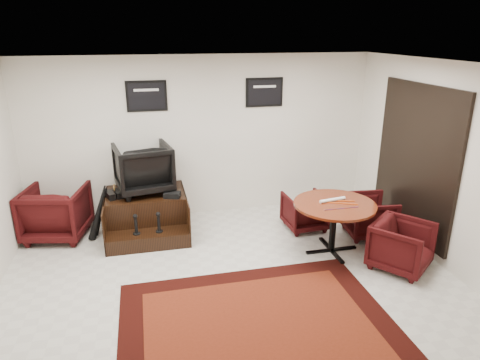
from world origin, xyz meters
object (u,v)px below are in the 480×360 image
at_px(shine_chair, 143,166).
at_px(armchair_side, 56,210).
at_px(shine_podium, 147,214).
at_px(table_chair_corner, 402,244).
at_px(table_chair_window, 369,214).
at_px(meeting_table, 334,209).
at_px(table_chair_back, 305,210).

relative_size(shine_chair, armchair_side, 0.94).
relative_size(shine_podium, table_chair_corner, 1.75).
bearing_deg(armchair_side, table_chair_window, 179.58).
bearing_deg(armchair_side, shine_podium, -173.07).
height_order(armchair_side, table_chair_corner, armchair_side).
distance_m(meeting_table, table_chair_back, 0.94).
xyz_separation_m(armchair_side, meeting_table, (4.09, -1.45, 0.22)).
xyz_separation_m(table_chair_back, table_chair_corner, (0.84, -1.52, 0.04)).
bearing_deg(table_chair_corner, meeting_table, 99.46).
bearing_deg(table_chair_window, shine_chair, 79.13).
xyz_separation_m(shine_podium, meeting_table, (2.69, -1.33, 0.39)).
bearing_deg(shine_chair, table_chair_window, 152.59).
bearing_deg(table_chair_corner, table_chair_window, 47.09).
distance_m(shine_chair, armchair_side, 1.54).
bearing_deg(table_chair_back, armchair_side, -11.59).
relative_size(shine_podium, meeting_table, 1.10).
distance_m(meeting_table, table_chair_window, 0.95).
distance_m(table_chair_back, table_chair_window, 1.03).
relative_size(shine_podium, armchair_side, 1.41).
height_order(table_chair_back, table_chair_corner, table_chair_corner).
height_order(shine_chair, armchair_side, shine_chair).
bearing_deg(table_chair_window, meeting_table, 121.69).
distance_m(shine_podium, table_chair_corner, 3.96).
bearing_deg(armchair_side, meeting_table, 172.33).
bearing_deg(table_chair_window, table_chair_back, 69.02).
distance_m(table_chair_back, table_chair_corner, 1.73).
distance_m(shine_chair, meeting_table, 3.09).
bearing_deg(armchair_side, table_chair_back, -176.60).
bearing_deg(table_chair_back, shine_podium, -13.48).
height_order(meeting_table, table_chair_window, meeting_table).
height_order(shine_podium, table_chair_window, table_chair_window).
bearing_deg(meeting_table, armchair_side, 160.45).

